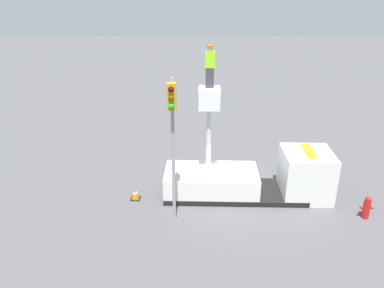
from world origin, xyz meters
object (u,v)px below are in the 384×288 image
object	(u,v)px
traffic_cone_rear	(135,194)
traffic_light_pole	(172,125)
bucket_truck	(252,178)
fire_hydrant	(367,208)
worker	(210,67)

from	to	relation	value
traffic_cone_rear	traffic_light_pole	bearing A→B (deg)	-40.38
bucket_truck	fire_hydrant	size ratio (longest dim) A/B	7.42
worker	traffic_light_pole	world-z (taller)	worker
worker	traffic_cone_rear	size ratio (longest dim) A/B	3.13
bucket_truck	traffic_light_pole	world-z (taller)	traffic_light_pole
worker	traffic_cone_rear	xyz separation A→B (m)	(-3.31, -0.57, -5.71)
traffic_light_pole	worker	bearing A→B (deg)	57.31
worker	fire_hydrant	xyz separation A→B (m)	(6.60, -1.81, -5.47)
traffic_light_pole	fire_hydrant	distance (m)	8.84
worker	fire_hydrant	bearing A→B (deg)	-15.36
worker	traffic_cone_rear	world-z (taller)	worker
bucket_truck	traffic_light_pole	distance (m)	5.29
worker	fire_hydrant	world-z (taller)	worker
bucket_truck	traffic_cone_rear	world-z (taller)	bucket_truck
worker	traffic_light_pole	size ratio (longest dim) A/B	0.29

